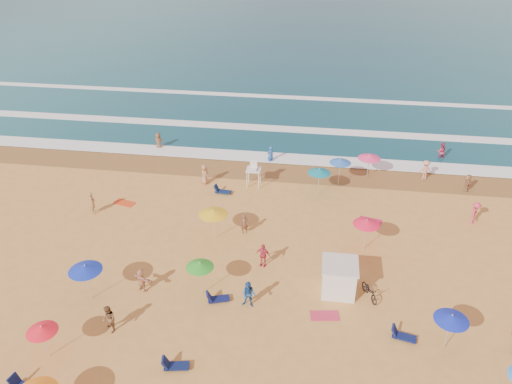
# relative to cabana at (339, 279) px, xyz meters

# --- Properties ---
(ground) EXTENTS (220.00, 220.00, 0.00)m
(ground) POSITION_rel_cabana_xyz_m (-3.46, 2.90, -1.00)
(ground) COLOR gold
(ground) RESTS_ON ground
(ocean) EXTENTS (220.00, 140.00, 0.18)m
(ocean) POSITION_rel_cabana_xyz_m (-3.46, 86.90, -1.00)
(ocean) COLOR #0C4756
(ocean) RESTS_ON ground
(wet_sand) EXTENTS (220.00, 220.00, 0.00)m
(wet_sand) POSITION_rel_cabana_xyz_m (-3.46, 15.40, -0.99)
(wet_sand) COLOR olive
(wet_sand) RESTS_ON ground
(surf_foam) EXTENTS (200.00, 18.70, 0.05)m
(surf_foam) POSITION_rel_cabana_xyz_m (-3.46, 24.22, -0.90)
(surf_foam) COLOR white
(surf_foam) RESTS_ON ground
(cabana) EXTENTS (2.00, 2.00, 2.00)m
(cabana) POSITION_rel_cabana_xyz_m (0.00, 0.00, 0.00)
(cabana) COLOR white
(cabana) RESTS_ON ground
(cabana_roof) EXTENTS (2.20, 2.20, 0.12)m
(cabana_roof) POSITION_rel_cabana_xyz_m (0.00, 0.00, 1.06)
(cabana_roof) COLOR silver
(cabana_roof) RESTS_ON cabana
(bicycle) EXTENTS (1.37, 2.00, 0.99)m
(bicycle) POSITION_rel_cabana_xyz_m (1.90, -0.30, -0.50)
(bicycle) COLOR black
(bicycle) RESTS_ON ground
(lifeguard_stand) EXTENTS (1.20, 1.20, 2.10)m
(lifeguard_stand) POSITION_rel_cabana_xyz_m (-7.13, 12.52, 0.05)
(lifeguard_stand) COLOR white
(lifeguard_stand) RESTS_ON ground
(beach_umbrellas) EXTENTS (59.76, 28.35, 0.82)m
(beach_umbrellas) POSITION_rel_cabana_xyz_m (-1.79, 2.78, 1.16)
(beach_umbrellas) COLOR #FF387A
(beach_umbrellas) RESTS_ON ground
(loungers) EXTENTS (31.04, 21.14, 0.34)m
(loungers) POSITION_rel_cabana_xyz_m (0.12, -1.13, -0.83)
(loungers) COLOR #0E1847
(loungers) RESTS_ON ground
(towels) EXTENTS (49.19, 22.70, 0.03)m
(towels) POSITION_rel_cabana_xyz_m (-4.94, -0.20, -0.98)
(towels) COLOR #DF1B49
(towels) RESTS_ON ground
(beachgoers) EXTENTS (36.86, 26.33, 2.07)m
(beachgoers) POSITION_rel_cabana_xyz_m (-3.12, 8.05, -0.19)
(beachgoers) COLOR #A77D4D
(beachgoers) RESTS_ON ground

